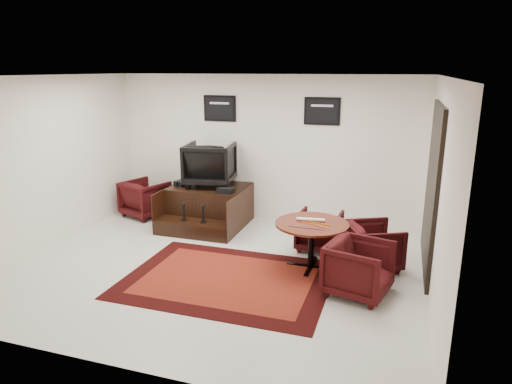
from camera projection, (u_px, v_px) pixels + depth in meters
ground at (216, 267)px, 6.87m from camera, size 6.00×6.00×0.00m
room_shell at (243, 151)px, 6.39m from camera, size 6.02×5.02×2.81m
area_rug at (227, 279)px, 6.47m from camera, size 2.87×2.15×0.01m
shine_podium at (208, 207)px, 8.68m from camera, size 1.43×1.48×0.74m
shine_chair at (210, 162)px, 8.60m from camera, size 1.00×0.95×0.90m
shoes_pair at (182, 183)px, 8.70m from camera, size 0.27×0.31×0.10m
polish_kit at (226, 190)px, 8.17m from camera, size 0.29×0.21×0.10m
umbrella_black at (167, 202)px, 8.84m from camera, size 0.30×0.11×0.80m
umbrella_hooked at (169, 200)px, 8.96m from camera, size 0.29×0.11×0.78m
armchair_side at (145, 197)px, 9.20m from camera, size 0.97×0.94×0.80m
meeting_table at (312, 228)px, 6.71m from camera, size 1.08×1.08×0.71m
table_chair_back at (319, 229)px, 7.50m from camera, size 0.71×0.67×0.70m
table_chair_window at (373, 244)px, 6.79m from camera, size 0.94×0.96×0.76m
table_chair_corner at (359, 266)px, 5.97m from camera, size 0.88×0.92×0.79m
paper_roll at (311, 219)px, 6.76m from camera, size 0.42×0.11×0.05m
table_clutter at (313, 225)px, 6.59m from camera, size 0.57×0.34×0.01m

